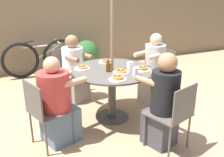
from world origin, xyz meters
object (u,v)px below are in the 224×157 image
object	(u,v)px
pancake_plate_a	(118,78)
patio_chair_north	(174,113)
patio_table	(112,79)
pancake_plate_d	(106,61)
diner_north	(163,104)
pancake_plate_c	(121,72)
diner_west	(57,105)
diner_east	(153,71)
pancake_plate_e	(82,68)
coffee_cup	(130,65)
drinking_glass_a	(135,72)
pancake_plate_b	(143,69)
patio_chair_south	(68,69)
syrup_bottle	(108,67)
diner_south	(74,71)
bicycle	(41,58)
patio_chair_east	(160,71)
potted_shrub	(87,55)
patio_chair_west	(44,109)

from	to	relation	value
pancake_plate_a	patio_chair_north	bearing A→B (deg)	-54.61
patio_table	pancake_plate_d	world-z (taller)	pancake_plate_d
diner_north	pancake_plate_c	size ratio (longest dim) A/B	5.33
patio_table	diner_west	size ratio (longest dim) A/B	1.05
diner_east	pancake_plate_d	distance (m)	0.84
pancake_plate_e	coffee_cup	bearing A→B (deg)	-21.59
drinking_glass_a	pancake_plate_c	bearing A→B (deg)	123.83
diner_east	drinking_glass_a	world-z (taller)	diner_east
diner_north	drinking_glass_a	distance (m)	0.58
pancake_plate_b	diner_west	bearing A→B (deg)	-175.55
patio_chair_south	pancake_plate_e	world-z (taller)	patio_chair_south
pancake_plate_b	syrup_bottle	size ratio (longest dim) A/B	1.30
diner_south	diner_west	world-z (taller)	diner_south
pancake_plate_a	bicycle	bearing A→B (deg)	101.36
patio_chair_north	pancake_plate_b	distance (m)	0.86
diner_east	pancake_plate_d	size ratio (longest dim) A/B	5.21
pancake_plate_a	patio_table	bearing A→B (deg)	76.46
diner_north	pancake_plate_a	size ratio (longest dim) A/B	5.33
pancake_plate_c	pancake_plate_d	xyz separation A→B (m)	(-0.00, 0.54, 0.00)
coffee_cup	pancake_plate_b	bearing A→B (deg)	-47.86
pancake_plate_a	pancake_plate_e	xyz separation A→B (m)	(-0.28, 0.60, -0.01)
patio_chair_east	pancake_plate_c	xyz separation A→B (m)	(-0.96, -0.51, 0.27)
patio_table	pancake_plate_a	bearing A→B (deg)	-103.54
patio_chair_south	potted_shrub	bearing A→B (deg)	-141.46
diner_west	pancake_plate_e	world-z (taller)	diner_west
patio_chair_east	pancake_plate_e	world-z (taller)	patio_chair_east
drinking_glass_a	pancake_plate_d	bearing A→B (deg)	99.69
patio_chair_south	drinking_glass_a	bearing A→B (deg)	91.51
diner_north	diner_south	world-z (taller)	diner_north
diner_west	pancake_plate_b	world-z (taller)	diner_west
patio_chair_north	patio_chair_west	distance (m)	1.51
patio_table	drinking_glass_a	distance (m)	0.44
patio_chair_west	diner_west	world-z (taller)	diner_west
patio_table	bicycle	xyz separation A→B (m)	(-0.65, 2.32, -0.21)
drinking_glass_a	potted_shrub	world-z (taller)	drinking_glass_a
patio_table	diner_east	bearing A→B (deg)	18.36
coffee_cup	pancake_plate_e	bearing A→B (deg)	158.41
syrup_bottle	diner_north	bearing A→B (deg)	-65.73
pancake_plate_b	syrup_bottle	distance (m)	0.48
diner_south	potted_shrub	world-z (taller)	diner_south
pancake_plate_c	bicycle	bearing A→B (deg)	105.77
pancake_plate_b	bicycle	xyz separation A→B (m)	(-1.02, 2.52, -0.38)
patio_table	syrup_bottle	distance (m)	0.23
patio_chair_east	pancake_plate_d	world-z (taller)	patio_chair_east
patio_table	diner_east	xyz separation A→B (m)	(0.86, 0.29, -0.08)
diner_east	pancake_plate_e	world-z (taller)	diner_east
pancake_plate_b	drinking_glass_a	size ratio (longest dim) A/B	2.02
diner_east	pancake_plate_d	world-z (taller)	diner_east
diner_east	syrup_bottle	size ratio (longest dim) A/B	6.79
pancake_plate_e	diner_north	bearing A→B (deg)	-57.90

